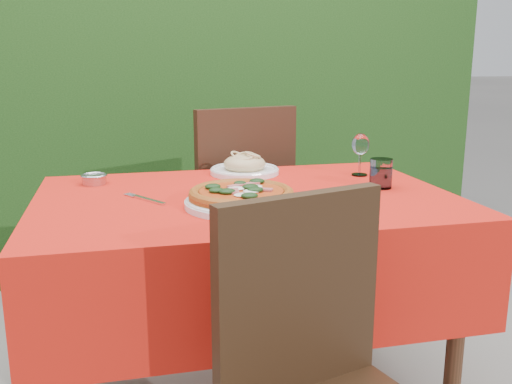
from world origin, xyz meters
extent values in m
cube|color=black|center=(0.00, 1.55, 0.80)|extent=(3.20, 0.55, 1.60)
cube|color=#472717|center=(0.00, 0.00, 0.72)|extent=(1.20, 0.80, 0.04)
cylinder|color=#472717|center=(0.54, -0.34, 0.35)|extent=(0.05, 0.05, 0.70)
cylinder|color=#472717|center=(-0.54, 0.34, 0.35)|extent=(0.05, 0.05, 0.70)
cylinder|color=#472717|center=(0.54, 0.34, 0.35)|extent=(0.05, 0.05, 0.70)
cube|color=red|center=(0.00, 0.00, 0.59)|extent=(1.26, 0.86, 0.32)
cube|color=black|center=(-0.01, -0.57, 0.67)|extent=(0.39, 0.15, 0.44)
cube|color=black|center=(0.08, 0.75, 0.47)|extent=(0.53, 0.53, 0.04)
cube|color=black|center=(0.13, 0.56, 0.73)|extent=(0.43, 0.14, 0.48)
cylinder|color=black|center=(0.22, 0.98, 0.22)|extent=(0.04, 0.04, 0.45)
cylinder|color=black|center=(-0.14, 0.89, 0.22)|extent=(0.04, 0.04, 0.45)
cylinder|color=black|center=(0.31, 0.61, 0.22)|extent=(0.04, 0.04, 0.45)
cylinder|color=black|center=(-0.06, 0.53, 0.22)|extent=(0.04, 0.04, 0.45)
cylinder|color=silver|center=(-0.04, -0.13, 0.76)|extent=(0.32, 0.32, 0.02)
cylinder|color=#C96B1C|center=(-0.04, -0.13, 0.78)|extent=(0.35, 0.35, 0.02)
cylinder|color=#A6230A|center=(-0.04, -0.13, 0.79)|extent=(0.28, 0.28, 0.01)
cylinder|color=white|center=(0.07, 0.32, 0.76)|extent=(0.25, 0.25, 0.02)
ellipsoid|color=#CFB581|center=(0.07, 0.32, 0.78)|extent=(0.18, 0.18, 0.07)
cylinder|color=silver|center=(0.44, 0.00, 0.80)|extent=(0.07, 0.07, 0.10)
cylinder|color=#9DBFD5|center=(0.44, 0.00, 0.78)|extent=(0.06, 0.06, 0.07)
cylinder|color=silver|center=(0.46, 0.20, 0.75)|extent=(0.05, 0.05, 0.01)
cylinder|color=silver|center=(0.46, 0.20, 0.79)|extent=(0.01, 0.01, 0.08)
ellipsoid|color=silver|center=(0.46, 0.20, 0.86)|extent=(0.06, 0.06, 0.08)
cube|color=silver|center=(-0.29, 0.00, 0.75)|extent=(0.13, 0.18, 0.01)
cylinder|color=#B6B6BD|center=(-0.46, 0.27, 0.76)|extent=(0.08, 0.08, 0.03)
camera|label=1|loc=(-0.37, -1.66, 1.16)|focal=40.00mm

